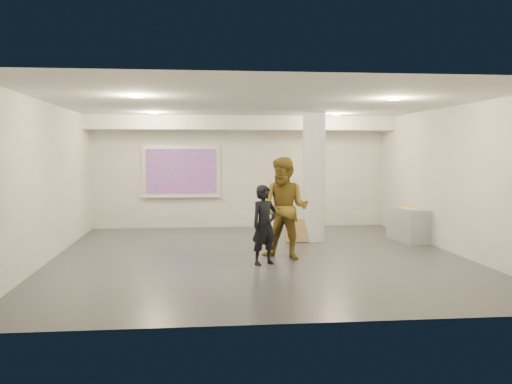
{
  "coord_description": "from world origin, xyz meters",
  "views": [
    {
      "loc": [
        -1.25,
        -11.14,
        2.06
      ],
      "look_at": [
        0.0,
        0.4,
        1.25
      ],
      "focal_mm": 40.0,
      "sensor_mm": 36.0,
      "label": 1
    }
  ],
  "objects": [
    {
      "name": "wall_front",
      "position": [
        0.0,
        -4.5,
        1.5
      ],
      "size": [
        8.0,
        0.01,
        3.0
      ],
      "primitive_type": "cube",
      "color": "beige",
      "rests_on": "floor"
    },
    {
      "name": "credenza",
      "position": [
        3.72,
        1.58,
        0.38
      ],
      "size": [
        0.66,
        1.36,
        0.77
      ],
      "primitive_type": "cube",
      "rotation": [
        0.0,
        0.0,
        0.08
      ],
      "color": "#94979A",
      "rests_on": "floor"
    },
    {
      "name": "postit_pad",
      "position": [
        3.74,
        1.59,
        0.79
      ],
      "size": [
        0.25,
        0.34,
        0.03
      ],
      "primitive_type": "cube",
      "rotation": [
        0.0,
        0.0,
        -0.06
      ],
      "color": "yellow",
      "rests_on": "credenza"
    },
    {
      "name": "downlight_ne",
      "position": [
        2.2,
        2.5,
        2.98
      ],
      "size": [
        0.22,
        0.22,
        0.02
      ],
      "primitive_type": "cylinder",
      "color": "#EDE783",
      "rests_on": "ceiling"
    },
    {
      "name": "wall_left",
      "position": [
        -4.0,
        0.0,
        1.5
      ],
      "size": [
        0.01,
        9.0,
        3.0
      ],
      "primitive_type": "cube",
      "color": "beige",
      "rests_on": "floor"
    },
    {
      "name": "downlight_nw",
      "position": [
        -2.2,
        2.5,
        2.98
      ],
      "size": [
        0.22,
        0.22,
        0.02
      ],
      "primitive_type": "cylinder",
      "color": "#EDE783",
      "rests_on": "ceiling"
    },
    {
      "name": "column",
      "position": [
        1.5,
        1.8,
        1.5
      ],
      "size": [
        0.52,
        0.52,
        3.0
      ],
      "primitive_type": "cylinder",
      "color": "silver",
      "rests_on": "floor"
    },
    {
      "name": "woman",
      "position": [
        0.02,
        -0.86,
        0.73
      ],
      "size": [
        0.64,
        0.56,
        1.46
      ],
      "primitive_type": "imported",
      "rotation": [
        0.0,
        0.0,
        0.48
      ],
      "color": "black",
      "rests_on": "floor"
    },
    {
      "name": "man",
      "position": [
        0.48,
        -0.36,
        0.98
      ],
      "size": [
        1.2,
        1.12,
        1.97
      ],
      "primitive_type": "imported",
      "rotation": [
        0.0,
        0.0,
        -0.51
      ],
      "color": "brown",
      "rests_on": "floor"
    },
    {
      "name": "ceiling",
      "position": [
        0.0,
        0.0,
        3.0
      ],
      "size": [
        8.0,
        9.0,
        0.01
      ],
      "primitive_type": "cube",
      "color": "silver",
      "rests_on": "floor"
    },
    {
      "name": "wall_right",
      "position": [
        4.0,
        0.0,
        1.5
      ],
      "size": [
        0.01,
        9.0,
        3.0
      ],
      "primitive_type": "cube",
      "color": "beige",
      "rests_on": "floor"
    },
    {
      "name": "floor",
      "position": [
        0.0,
        0.0,
        0.0
      ],
      "size": [
        8.0,
        9.0,
        0.01
      ],
      "primitive_type": "cube",
      "color": "#33363A",
      "rests_on": "ground"
    },
    {
      "name": "downlight_sw",
      "position": [
        -2.2,
        -1.5,
        2.98
      ],
      "size": [
        0.22,
        0.22,
        0.02
      ],
      "primitive_type": "cylinder",
      "color": "#EDE783",
      "rests_on": "ceiling"
    },
    {
      "name": "cardboard_front",
      "position": [
        1.06,
        1.65,
        0.27
      ],
      "size": [
        0.5,
        0.22,
        0.54
      ],
      "primitive_type": "cube",
      "rotation": [
        -0.3,
        0.0,
        -0.02
      ],
      "color": "olive",
      "rests_on": "floor"
    },
    {
      "name": "wall_back",
      "position": [
        0.0,
        4.5,
        1.5
      ],
      "size": [
        8.0,
        0.01,
        3.0
      ],
      "primitive_type": "cube",
      "color": "beige",
      "rests_on": "floor"
    },
    {
      "name": "soffit_band",
      "position": [
        0.0,
        3.95,
        2.82
      ],
      "size": [
        8.0,
        1.1,
        0.36
      ],
      "primitive_type": "cube",
      "color": "silver",
      "rests_on": "ceiling"
    },
    {
      "name": "downlight_se",
      "position": [
        2.2,
        -1.5,
        2.98
      ],
      "size": [
        0.22,
        0.22,
        0.02
      ],
      "primitive_type": "cylinder",
      "color": "#EDE783",
      "rests_on": "ceiling"
    },
    {
      "name": "papers_stack",
      "position": [
        3.68,
        1.4,
        0.78
      ],
      "size": [
        0.27,
        0.34,
        0.02
      ],
      "primitive_type": "cube",
      "rotation": [
        0.0,
        0.0,
        0.09
      ],
      "color": "white",
      "rests_on": "credenza"
    },
    {
      "name": "cardboard_back",
      "position": [
        1.35,
        1.66,
        0.26
      ],
      "size": [
        0.49,
        0.2,
        0.52
      ],
      "primitive_type": "cube",
      "rotation": [
        -0.15,
        0.0,
        -0.18
      ],
      "color": "olive",
      "rests_on": "floor"
    },
    {
      "name": "projection_screen",
      "position": [
        -1.6,
        4.45,
        1.53
      ],
      "size": [
        2.1,
        0.13,
        1.42
      ],
      "color": "silver",
      "rests_on": "wall_back"
    }
  ]
}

